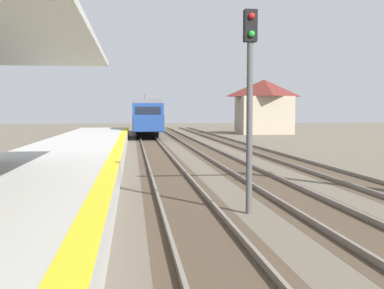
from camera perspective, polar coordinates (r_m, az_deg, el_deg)
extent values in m
cube|color=#B7B5AD|center=(12.28, -21.12, -6.53)|extent=(5.00, 80.00, 0.90)
cube|color=yellow|center=(11.86, -10.54, -4.47)|extent=(0.50, 80.00, 0.01)
cube|color=#4C3D2D|center=(16.00, -1.93, -5.46)|extent=(2.34, 120.00, 0.01)
cube|color=slate|center=(15.94, -4.51, -5.22)|extent=(0.08, 120.00, 0.15)
cube|color=slate|center=(16.07, 0.64, -5.13)|extent=(0.08, 120.00, 0.15)
cube|color=#4C3D2D|center=(16.66, 9.85, -5.14)|extent=(2.34, 120.00, 0.01)
cube|color=slate|center=(16.45, 7.44, -4.95)|extent=(0.08, 120.00, 0.15)
cube|color=slate|center=(16.87, 12.20, -4.79)|extent=(0.08, 120.00, 0.15)
cube|color=#4C3D2D|center=(17.95, 20.31, -4.67)|extent=(2.34, 120.00, 0.01)
cube|color=slate|center=(17.62, 18.24, -4.53)|extent=(0.08, 120.00, 0.15)
cube|color=slate|center=(18.28, 22.33, -4.32)|extent=(0.08, 120.00, 0.15)
cube|color=navy|center=(52.59, -5.67, 3.39)|extent=(2.90, 18.00, 2.70)
cube|color=slate|center=(52.60, -5.68, 5.10)|extent=(2.67, 18.00, 0.44)
cube|color=black|center=(43.58, -5.34, 3.79)|extent=(2.32, 0.06, 1.21)
cube|color=navy|center=(42.81, -5.30, 2.62)|extent=(2.78, 1.60, 1.49)
cube|color=black|center=(52.65, -4.08, 3.84)|extent=(0.04, 15.84, 0.86)
cylinder|color=#333333|center=(56.21, -5.79, 5.71)|extent=(0.06, 0.06, 0.90)
cube|color=black|center=(46.80, -5.46, 1.22)|extent=(2.17, 2.20, 0.72)
cube|color=black|center=(58.48, -5.82, 1.78)|extent=(2.17, 2.20, 0.72)
cylinder|color=#4C4C4C|center=(12.10, 6.99, 1.90)|extent=(0.16, 0.16, 4.40)
cube|color=black|center=(12.28, 7.10, 14.12)|extent=(0.32, 0.24, 0.80)
sphere|color=red|center=(12.19, 7.27, 15.25)|extent=(0.16, 0.16, 0.16)
sphere|color=green|center=(12.11, 7.26, 13.21)|extent=(0.16, 0.16, 0.16)
cube|color=tan|center=(56.19, 8.72, 3.54)|extent=(6.00, 4.80, 4.40)
pyramid|color=maroon|center=(56.25, 8.75, 6.80)|extent=(6.60, 5.28, 2.00)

